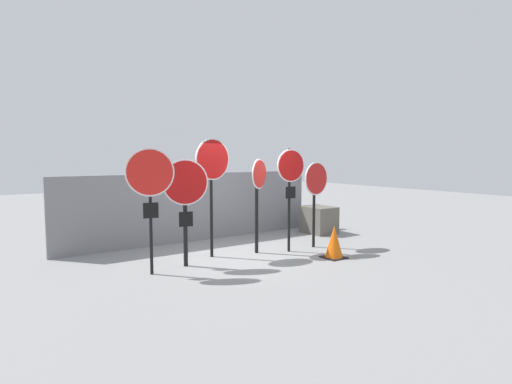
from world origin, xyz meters
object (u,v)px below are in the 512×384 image
(stop_sign_1, at_px, (185,193))
(storage_crate, at_px, (319,220))
(stop_sign_4, at_px, (290,176))
(traffic_cone_0, at_px, (334,242))
(stop_sign_3, at_px, (258,188))
(stop_sign_2, at_px, (212,170))
(stop_sign_0, at_px, (150,182))
(stop_sign_5, at_px, (316,186))

(stop_sign_1, distance_m, storage_crate, 4.98)
(stop_sign_4, xyz_separation_m, traffic_cone_0, (0.45, -0.98, -1.41))
(stop_sign_3, bearing_deg, stop_sign_2, 137.42)
(stop_sign_1, bearing_deg, storage_crate, 25.91)
(stop_sign_1, height_order, stop_sign_2, stop_sign_2)
(stop_sign_1, height_order, storage_crate, stop_sign_1)
(stop_sign_0, relative_size, storage_crate, 2.62)
(stop_sign_0, distance_m, traffic_cone_0, 4.12)
(stop_sign_4, bearing_deg, traffic_cone_0, -63.38)
(storage_crate, bearing_deg, stop_sign_2, -168.55)
(stop_sign_1, relative_size, stop_sign_5, 1.04)
(stop_sign_4, xyz_separation_m, storage_crate, (2.17, 1.35, -1.38))
(stop_sign_1, xyz_separation_m, stop_sign_3, (1.86, 0.14, 0.01))
(stop_sign_4, distance_m, traffic_cone_0, 1.78)
(stop_sign_0, relative_size, stop_sign_5, 1.14)
(stop_sign_5, bearing_deg, storage_crate, 36.74)
(stop_sign_3, bearing_deg, stop_sign_0, 157.25)
(stop_sign_3, distance_m, stop_sign_5, 1.51)
(stop_sign_0, bearing_deg, stop_sign_4, 12.59)
(stop_sign_2, height_order, storage_crate, stop_sign_2)
(stop_sign_3, distance_m, stop_sign_4, 0.79)
(stop_sign_3, xyz_separation_m, stop_sign_4, (0.68, -0.32, 0.26))
(stop_sign_0, distance_m, stop_sign_1, 0.83)
(stop_sign_0, height_order, stop_sign_2, stop_sign_2)
(stop_sign_0, height_order, stop_sign_1, stop_sign_0)
(stop_sign_0, xyz_separation_m, stop_sign_1, (0.77, 0.16, -0.26))
(storage_crate, bearing_deg, stop_sign_0, -166.26)
(stop_sign_5, bearing_deg, stop_sign_2, 160.21)
(traffic_cone_0, bearing_deg, storage_crate, 53.46)
(traffic_cone_0, bearing_deg, stop_sign_3, 130.85)
(stop_sign_1, height_order, stop_sign_3, same)
(stop_sign_3, relative_size, storage_crate, 2.39)
(stop_sign_3, relative_size, stop_sign_5, 1.04)
(stop_sign_4, distance_m, stop_sign_5, 0.84)
(stop_sign_0, xyz_separation_m, storage_crate, (5.48, 1.34, -1.37))
(stop_sign_4, bearing_deg, stop_sign_5, 3.25)
(stop_sign_2, distance_m, stop_sign_4, 1.82)
(stop_sign_0, height_order, stop_sign_3, stop_sign_0)
(storage_crate, bearing_deg, stop_sign_3, -160.09)
(stop_sign_0, xyz_separation_m, stop_sign_2, (1.58, 0.55, 0.18))
(stop_sign_3, xyz_separation_m, stop_sign_5, (1.48, -0.30, -0.00))
(stop_sign_3, relative_size, traffic_cone_0, 3.00)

